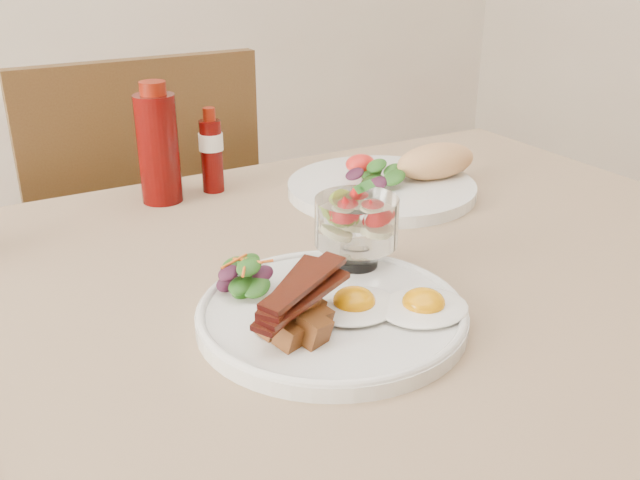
# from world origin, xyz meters

# --- Properties ---
(table) EXTENTS (1.33, 0.88, 0.75)m
(table) POSITION_xyz_m (0.00, 0.00, 0.66)
(table) COLOR #55391A
(table) RESTS_ON ground
(chair_far) EXTENTS (0.42, 0.42, 0.93)m
(chair_far) POSITION_xyz_m (0.00, 0.66, 0.52)
(chair_far) COLOR #55391A
(chair_far) RESTS_ON ground
(main_plate) EXTENTS (0.28, 0.28, 0.02)m
(main_plate) POSITION_xyz_m (0.00, -0.09, 0.76)
(main_plate) COLOR white
(main_plate) RESTS_ON table
(fried_eggs) EXTENTS (0.16, 0.13, 0.03)m
(fried_eggs) POSITION_xyz_m (0.05, -0.12, 0.78)
(fried_eggs) COLOR white
(fried_eggs) RESTS_ON main_plate
(bacon_potato_pile) EXTENTS (0.12, 0.09, 0.05)m
(bacon_potato_pile) POSITION_xyz_m (-0.05, -0.11, 0.79)
(bacon_potato_pile) COLOR brown
(bacon_potato_pile) RESTS_ON main_plate
(side_salad) EXTENTS (0.07, 0.06, 0.04)m
(side_salad) POSITION_xyz_m (-0.06, -0.01, 0.78)
(side_salad) COLOR #164713
(side_salad) RESTS_ON main_plate
(fruit_cup) EXTENTS (0.10, 0.10, 0.10)m
(fruit_cup) POSITION_xyz_m (0.08, -0.01, 0.82)
(fruit_cup) COLOR white
(fruit_cup) RESTS_ON main_plate
(second_plate) EXTENTS (0.31, 0.29, 0.07)m
(second_plate) POSITION_xyz_m (0.29, 0.21, 0.77)
(second_plate) COLOR white
(second_plate) RESTS_ON table
(ketchup_bottle) EXTENTS (0.07, 0.07, 0.18)m
(ketchup_bottle) POSITION_xyz_m (-0.03, 0.35, 0.84)
(ketchup_bottle) COLOR #500604
(ketchup_bottle) RESTS_ON table
(hot_sauce_bottle) EXTENTS (0.04, 0.04, 0.13)m
(hot_sauce_bottle) POSITION_xyz_m (0.05, 0.35, 0.82)
(hot_sauce_bottle) COLOR #500604
(hot_sauce_bottle) RESTS_ON table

